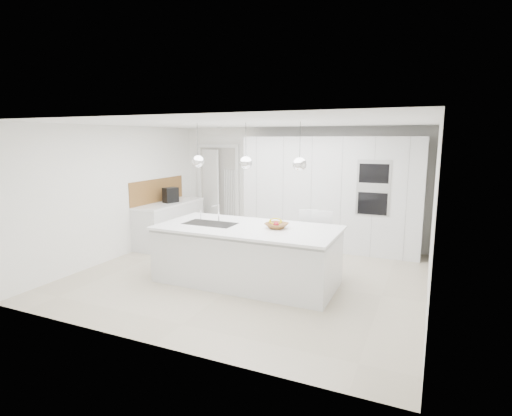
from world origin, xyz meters
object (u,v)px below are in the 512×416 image
at_px(fruit_bowl, 277,226).
at_px(bar_stool_left, 306,242).
at_px(island_base, 246,256).
at_px(espresso_machine, 171,195).
at_px(bar_stool_right, 320,244).

relative_size(fruit_bowl, bar_stool_left, 0.32).
bearing_deg(island_base, fruit_bowl, 14.94).
distance_m(fruit_bowl, bar_stool_left, 0.87).
bearing_deg(bar_stool_left, island_base, -147.74).
height_order(fruit_bowl, espresso_machine, espresso_machine).
bearing_deg(bar_stool_right, island_base, -153.48).
xyz_separation_m(island_base, espresso_machine, (-2.53, 1.53, 0.63)).
bearing_deg(bar_stool_right, fruit_bowl, -140.05).
distance_m(bar_stool_left, bar_stool_right, 0.25).
relative_size(fruit_bowl, bar_stool_right, 0.32).
height_order(espresso_machine, bar_stool_left, espresso_machine).
relative_size(island_base, fruit_bowl, 8.27).
relative_size(island_base, bar_stool_left, 2.64).
xyz_separation_m(fruit_bowl, espresso_machine, (-2.99, 1.41, 0.12)).
bearing_deg(fruit_bowl, island_base, -165.06).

